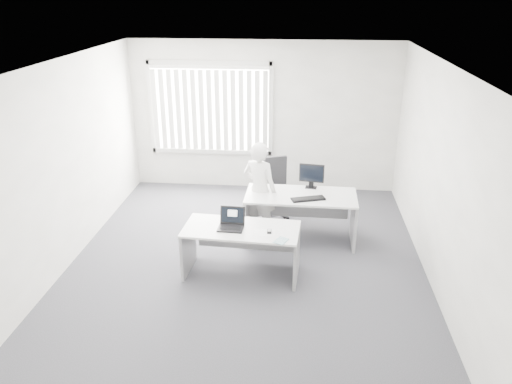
# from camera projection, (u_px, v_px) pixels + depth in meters

# --- Properties ---
(ground) EXTENTS (6.00, 6.00, 0.00)m
(ground) POSITION_uv_depth(u_px,v_px,m) (246.00, 264.00, 7.11)
(ground) COLOR #54535B
(ground) RESTS_ON ground
(wall_back) EXTENTS (5.00, 0.02, 2.80)m
(wall_back) POSITION_uv_depth(u_px,v_px,m) (263.00, 117.00, 9.33)
(wall_back) COLOR white
(wall_back) RESTS_ON ground
(wall_front) EXTENTS (5.00, 0.02, 2.80)m
(wall_front) POSITION_uv_depth(u_px,v_px,m) (201.00, 307.00, 3.82)
(wall_front) COLOR white
(wall_front) RESTS_ON ground
(wall_left) EXTENTS (0.02, 6.00, 2.80)m
(wall_left) POSITION_uv_depth(u_px,v_px,m) (63.00, 166.00, 6.79)
(wall_left) COLOR white
(wall_left) RESTS_ON ground
(wall_right) EXTENTS (0.02, 6.00, 2.80)m
(wall_right) POSITION_uv_depth(u_px,v_px,m) (440.00, 179.00, 6.36)
(wall_right) COLOR white
(wall_right) RESTS_ON ground
(ceiling) EXTENTS (5.00, 6.00, 0.02)m
(ceiling) POSITION_uv_depth(u_px,v_px,m) (244.00, 64.00, 6.04)
(ceiling) COLOR white
(ceiling) RESTS_ON wall_back
(window) EXTENTS (2.32, 0.06, 1.76)m
(window) POSITION_uv_depth(u_px,v_px,m) (210.00, 108.00, 9.33)
(window) COLOR beige
(window) RESTS_ON wall_back
(blinds) EXTENTS (2.20, 0.10, 1.50)m
(blinds) POSITION_uv_depth(u_px,v_px,m) (210.00, 111.00, 9.28)
(blinds) COLOR white
(blinds) RESTS_ON wall_back
(desk_near) EXTENTS (1.58, 0.81, 0.70)m
(desk_near) POSITION_uv_depth(u_px,v_px,m) (241.00, 241.00, 6.69)
(desk_near) COLOR silver
(desk_near) RESTS_ON ground
(desk_far) EXTENTS (1.68, 0.81, 0.76)m
(desk_far) POSITION_uv_depth(u_px,v_px,m) (300.00, 208.00, 7.59)
(desk_far) COLOR silver
(desk_far) RESTS_ON ground
(office_chair) EXTENTS (0.70, 0.70, 0.98)m
(office_chair) POSITION_uv_depth(u_px,v_px,m) (277.00, 196.00, 8.63)
(office_chair) COLOR black
(office_chair) RESTS_ON ground
(person) EXTENTS (0.66, 0.57, 1.53)m
(person) POSITION_uv_depth(u_px,v_px,m) (260.00, 190.00, 7.68)
(person) COLOR silver
(person) RESTS_ON ground
(laptop) EXTENTS (0.35, 0.32, 0.26)m
(laptop) POSITION_uv_depth(u_px,v_px,m) (230.00, 220.00, 6.54)
(laptop) COLOR black
(laptop) RESTS_ON desk_near
(paper_sheet) EXTENTS (0.29, 0.21, 0.00)m
(paper_sheet) POSITION_uv_depth(u_px,v_px,m) (265.00, 233.00, 6.49)
(paper_sheet) COLOR white
(paper_sheet) RESTS_ON desk_near
(mouse) EXTENTS (0.06, 0.10, 0.04)m
(mouse) POSITION_uv_depth(u_px,v_px,m) (269.00, 231.00, 6.49)
(mouse) COLOR #AFAFB1
(mouse) RESTS_ON paper_sheet
(booklet) EXTENTS (0.21, 0.23, 0.01)m
(booklet) POSITION_uv_depth(u_px,v_px,m) (281.00, 241.00, 6.28)
(booklet) COLOR white
(booklet) RESTS_ON desk_near
(keyboard) EXTENTS (0.53, 0.31, 0.02)m
(keyboard) POSITION_uv_depth(u_px,v_px,m) (308.00, 199.00, 7.34)
(keyboard) COLOR black
(keyboard) RESTS_ON desk_far
(monitor) EXTENTS (0.40, 0.17, 0.39)m
(monitor) POSITION_uv_depth(u_px,v_px,m) (312.00, 176.00, 7.70)
(monitor) COLOR black
(monitor) RESTS_ON desk_far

